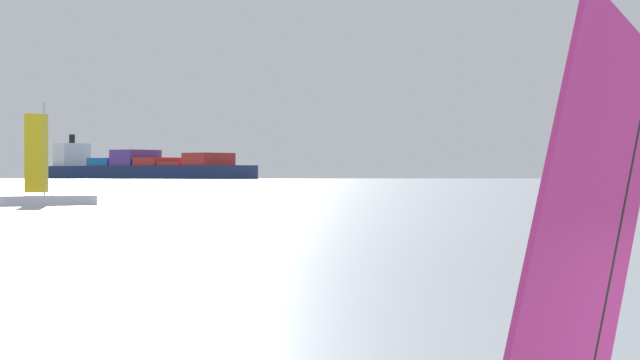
% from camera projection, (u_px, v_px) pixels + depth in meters
% --- Properties ---
extents(cargo_ship, '(163.68, 122.31, 30.08)m').
position_uv_depth(cargo_ship, '(140.00, 168.00, 916.82)').
color(cargo_ship, navy).
rests_on(cargo_ship, ground_plane).
extents(small_sailboat, '(8.33, 8.63, 9.31)m').
position_uv_depth(small_sailboat, '(44.00, 197.00, 126.04)').
color(small_sailboat, white).
rests_on(small_sailboat, ground_plane).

